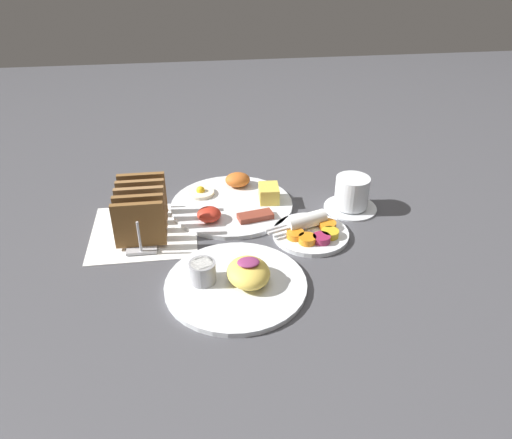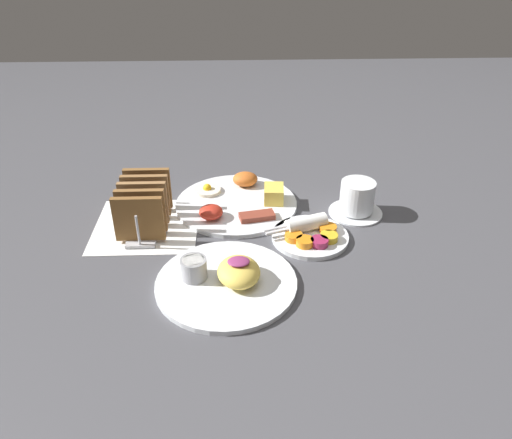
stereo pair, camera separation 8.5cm
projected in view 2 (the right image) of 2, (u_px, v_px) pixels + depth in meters
The scene contains 7 objects.
ground_plane at pixel (248, 246), 1.01m from camera, with size 3.00×3.00×0.00m, color #47474C.
napkin_flat at pixel (147, 225), 1.08m from camera, with size 0.22×0.22×0.00m.
plate_breakfast at pixel (238, 201), 1.15m from camera, with size 0.28×0.28×0.05m.
plate_condiments at pixel (310, 234), 1.03m from camera, with size 0.18×0.16×0.04m.
plate_foreground at pixel (226, 278), 0.90m from camera, with size 0.26×0.26×0.06m.
toast_rack at pixel (144, 205), 1.05m from camera, with size 0.10×0.18×0.10m.
coffee_cup at pixel (357, 199), 1.10m from camera, with size 0.12×0.12×0.08m.
Camera 2 is at (-0.01, -0.83, 0.58)m, focal length 35.00 mm.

